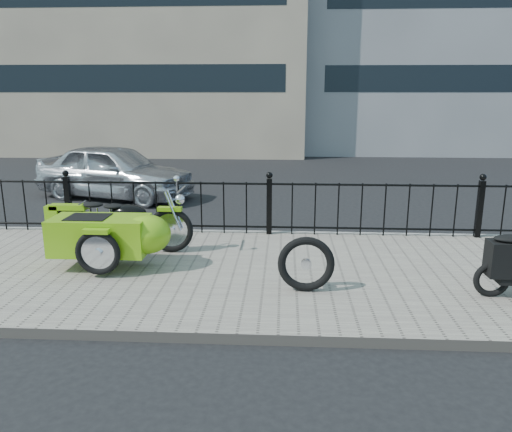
{
  "coord_description": "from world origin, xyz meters",
  "views": [
    {
      "loc": [
        0.25,
        -6.97,
        2.48
      ],
      "look_at": [
        -0.15,
        -0.1,
        0.78
      ],
      "focal_mm": 35.0,
      "sensor_mm": 36.0,
      "label": 1
    }
  ],
  "objects": [
    {
      "name": "ground",
      "position": [
        0.0,
        0.0,
        0.0
      ],
      "size": [
        120.0,
        120.0,
        0.0
      ],
      "primitive_type": "plane",
      "color": "black",
      "rests_on": "ground"
    },
    {
      "name": "sidewalk",
      "position": [
        0.0,
        -0.5,
        0.06
      ],
      "size": [
        30.0,
        3.8,
        0.12
      ],
      "primitive_type": "cube",
      "color": "gray",
      "rests_on": "ground"
    },
    {
      "name": "curb",
      "position": [
        0.0,
        1.44,
        0.06
      ],
      "size": [
        30.0,
        0.1,
        0.12
      ],
      "primitive_type": "cube",
      "color": "gray",
      "rests_on": "ground"
    },
    {
      "name": "iron_fence",
      "position": [
        0.0,
        1.3,
        0.59
      ],
      "size": [
        14.11,
        0.11,
        1.08
      ],
      "color": "black",
      "rests_on": "sidewalk"
    },
    {
      "name": "building_tan",
      "position": [
        -6.0,
        15.99,
        6.0
      ],
      "size": [
        14.0,
        8.01,
        12.0
      ],
      "color": "tan",
      "rests_on": "ground"
    },
    {
      "name": "motorcycle_sidecar",
      "position": [
        -2.08,
        -0.41,
        0.59
      ],
      "size": [
        2.28,
        1.48,
        0.98
      ],
      "color": "black",
      "rests_on": "sidewalk"
    },
    {
      "name": "spare_tire",
      "position": [
        0.53,
        -1.23,
        0.47
      ],
      "size": [
        0.69,
        0.1,
        0.69
      ],
      "primitive_type": "torus",
      "rotation": [
        1.57,
        0.0,
        -0.01
      ],
      "color": "black",
      "rests_on": "sidewalk"
    },
    {
      "name": "sedan_car",
      "position": [
        -3.81,
        4.66,
        0.65
      ],
      "size": [
        4.12,
        2.61,
        1.31
      ],
      "primitive_type": "imported",
      "rotation": [
        0.0,
        0.0,
        1.27
      ],
      "color": "#B9BBC1",
      "rests_on": "ground"
    }
  ]
}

